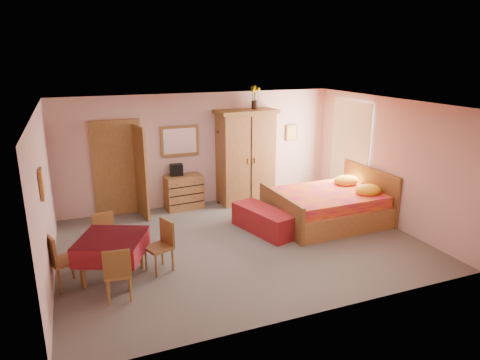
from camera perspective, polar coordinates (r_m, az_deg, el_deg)
name	(u,v)px	position (r m, az deg, el deg)	size (l,w,h in m)	color
floor	(241,243)	(8.16, 0.13, -8.41)	(6.50, 6.50, 0.00)	#635E57
ceiling	(241,104)	(7.45, 0.14, 10.07)	(6.50, 6.50, 0.00)	brown
wall_back	(201,150)	(10.00, -5.21, 4.07)	(6.50, 0.10, 2.60)	#D6A39B
wall_front	(313,227)	(5.59, 9.76, -6.16)	(6.50, 0.10, 2.60)	#D6A39B
wall_left	(44,198)	(7.21, -24.62, -2.25)	(0.10, 5.00, 2.60)	#D6A39B
wall_right	(386,161)	(9.37, 18.94, 2.41)	(0.10, 5.00, 2.60)	#D6A39B
doorway	(118,169)	(9.68, -15.95, 1.42)	(1.06, 0.12, 2.15)	#9E6B35
window	(351,143)	(10.23, 14.53, 4.75)	(0.08, 1.40, 1.95)	white
picture_left	(41,184)	(6.52, -24.96, -0.47)	(0.04, 0.32, 0.42)	orange
picture_back	(292,133)	(10.81, 6.89, 6.30)	(0.30, 0.04, 0.40)	#D8BF59
chest_of_drawers	(184,192)	(9.87, -7.48, -1.61)	(0.84, 0.42, 0.79)	#915A31
wall_mirror	(180,141)	(9.78, -8.03, 5.20)	(0.87, 0.05, 0.69)	silver
stereo	(176,170)	(9.75, -8.48, 1.34)	(0.28, 0.20, 0.26)	black
floor_lamp	(221,168)	(10.06, -2.50, 1.65)	(0.22, 0.22, 1.73)	black
wardrobe	(246,157)	(10.10, 0.76, 3.13)	(1.41, 0.73, 2.21)	#925D31
sunflower_vase	(255,97)	(9.98, 1.97, 10.97)	(0.21, 0.21, 0.53)	yellow
bed	(327,198)	(9.17, 11.51, -2.31)	(2.31, 1.82, 1.07)	#C7134E
bench	(264,220)	(8.59, 3.16, -5.38)	(0.53, 1.44, 0.48)	maroon
dining_table	(113,258)	(7.11, -16.56, -9.90)	(0.96, 0.96, 0.71)	maroon
chair_south	(118,272)	(6.52, -15.96, -11.72)	(0.38, 0.38, 0.84)	olive
chair_north	(108,238)	(7.70, -17.22, -7.40)	(0.37, 0.37, 0.82)	olive
chair_west	(65,260)	(7.08, -22.34, -9.81)	(0.40, 0.40, 0.89)	#9E6235
chair_east	(159,247)	(7.13, -10.81, -8.76)	(0.39, 0.39, 0.85)	#945F32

